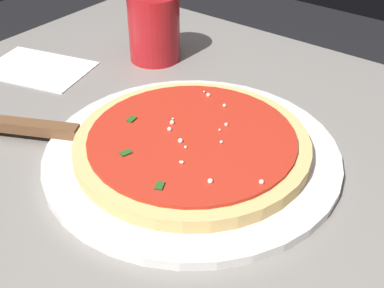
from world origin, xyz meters
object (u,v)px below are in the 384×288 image
pizza_server (59,132)px  napkin_loose_left (38,69)px  cup_tall_drink (154,27)px  pizza (192,144)px  serving_plate (192,154)px

pizza_server → napkin_loose_left: bearing=-31.6°
napkin_loose_left → pizza_server: bearing=148.4°
pizza_server → cup_tall_drink: 0.26m
pizza → napkin_loose_left: bearing=-6.5°
serving_plate → napkin_loose_left: 0.33m
cup_tall_drink → napkin_loose_left: size_ratio=0.66×
cup_tall_drink → napkin_loose_left: bearing=49.6°
serving_plate → cup_tall_drink: cup_tall_drink is taller
serving_plate → napkin_loose_left: serving_plate is taller
pizza_server → napkin_loose_left: 0.21m
serving_plate → pizza_server: 0.16m
serving_plate → pizza: 0.02m
serving_plate → cup_tall_drink: (0.21, -0.18, 0.05)m
serving_plate → cup_tall_drink: 0.28m
napkin_loose_left → serving_plate: bearing=173.5°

